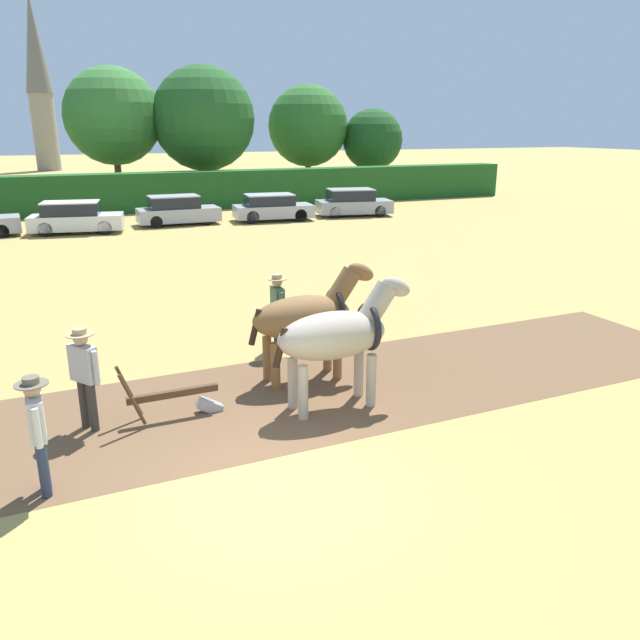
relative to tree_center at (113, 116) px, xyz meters
name	(u,v)px	position (x,y,z in m)	size (l,w,h in m)	color
ground_plane	(277,487)	(-1.93, -37.55, -5.53)	(240.00, 240.00, 0.00)	#A88E4C
plowed_furrow_strip	(109,429)	(-3.94, -34.78, -5.53)	(25.35, 4.05, 0.01)	brown
hedgerow	(96,194)	(-1.93, -6.00, -4.39)	(55.87, 1.71, 2.28)	#1E511E
tree_center	(113,116)	(0.00, 0.00, 0.00)	(6.28, 6.28, 8.68)	brown
tree_center_right	(203,119)	(5.68, -1.36, -0.14)	(6.87, 6.87, 8.84)	brown
tree_right	(308,126)	(13.95, 0.34, -0.60)	(5.93, 5.93, 7.91)	brown
tree_far_right	(372,140)	(18.72, -0.97, -1.60)	(4.56, 4.56, 6.23)	#4C3823
church_spire	(39,80)	(-4.08, 36.21, 4.35)	(2.91, 2.91, 18.88)	gray
draft_horse_lead_left	(338,335)	(-0.01, -35.43, -4.18)	(2.72, 0.92, 2.38)	#B2A38E
draft_horse_lead_right	(308,316)	(-0.02, -34.03, -4.22)	(2.72, 0.90, 2.36)	brown
plow	(182,399)	(-2.70, -34.76, -5.21)	(1.77, 0.47, 1.13)	#4C331E
farmer_at_plow	(84,370)	(-4.22, -34.64, -4.48)	(0.46, 0.58, 1.78)	#38332D
farmer_beside_team	(278,306)	(-0.02, -32.24, -4.48)	(0.44, 0.68, 1.77)	#28334C
farmer_onlooker_left	(37,426)	(-4.91, -36.42, -4.52)	(0.43, 0.67, 1.73)	#28334C
parked_car_center_right	(75,218)	(-3.43, -12.96, -4.81)	(4.46, 2.45, 1.50)	silver
parked_car_right	(177,211)	(1.57, -12.08, -4.82)	(4.15, 1.74, 1.50)	#A8A8B2
parked_car_far_right	(272,208)	(6.57, -12.66, -4.84)	(4.37, 2.28, 1.42)	#A8A8B2
parked_car_end_right	(353,203)	(11.43, -12.62, -4.80)	(4.46, 2.63, 1.52)	#9E9EA8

